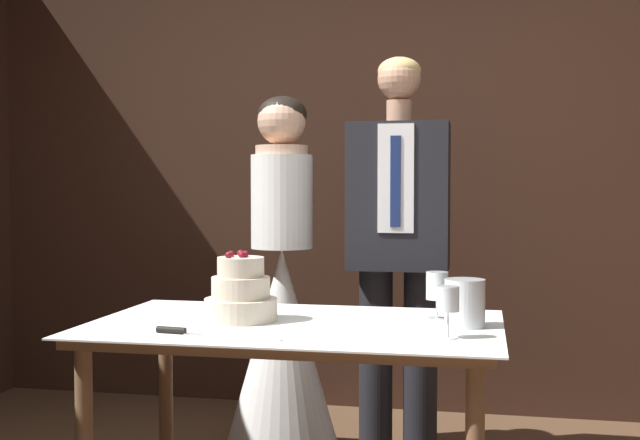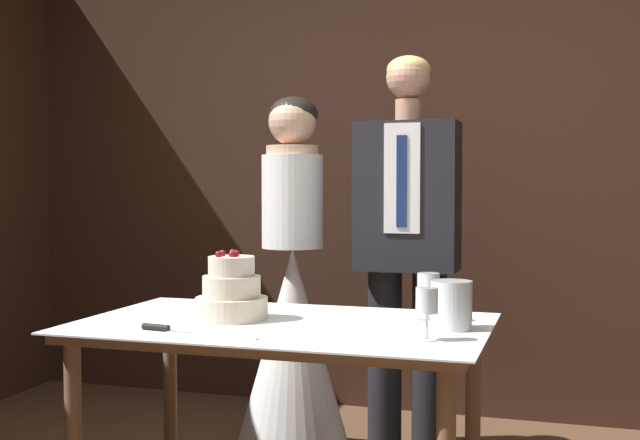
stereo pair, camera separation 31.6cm
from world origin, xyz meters
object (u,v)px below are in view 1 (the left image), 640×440
(hurricane_candle, at_px, (465,304))
(cake_table, at_px, (295,347))
(tiered_cake, at_px, (241,294))
(cake_knife, at_px, (194,333))
(wine_glass_middle, at_px, (437,287))
(groom, at_px, (398,239))
(wine_glass_near, at_px, (448,301))
(bride, at_px, (282,322))

(hurricane_candle, bearing_deg, cake_table, -175.51)
(tiered_cake, bearing_deg, cake_knife, -102.69)
(cake_table, bearing_deg, tiered_cake, 176.16)
(cake_knife, xyz_separation_m, wine_glass_middle, (0.74, 0.46, 0.11))
(cake_knife, distance_m, groom, 1.28)
(wine_glass_near, bearing_deg, bride, 127.57)
(wine_glass_near, xyz_separation_m, bride, (-0.79, 1.03, -0.27))
(tiered_cake, bearing_deg, cake_table, -3.84)
(cake_table, distance_m, hurricane_candle, 0.60)
(hurricane_candle, xyz_separation_m, bride, (-0.84, 0.82, -0.23))
(bride, height_order, groom, groom)
(cake_table, bearing_deg, wine_glass_middle, 20.98)
(cake_table, bearing_deg, bride, 107.08)
(cake_table, height_order, tiered_cake, tiered_cake)
(cake_table, height_order, cake_knife, cake_knife)
(cake_knife, relative_size, wine_glass_middle, 2.56)
(wine_glass_middle, bearing_deg, cake_knife, -148.03)
(bride, relative_size, groom, 0.91)
(cake_table, distance_m, tiered_cake, 0.26)
(wine_glass_near, relative_size, bride, 0.10)
(cake_knife, relative_size, wine_glass_near, 2.65)
(wine_glass_middle, height_order, groom, groom)
(hurricane_candle, distance_m, groom, 0.89)
(groom, bearing_deg, wine_glass_middle, -73.03)
(cake_table, xyz_separation_m, wine_glass_middle, (0.47, 0.18, 0.20))
(wine_glass_middle, relative_size, groom, 0.09)
(cake_knife, bearing_deg, bride, 97.76)
(wine_glass_near, bearing_deg, groom, 104.25)
(wine_glass_middle, xyz_separation_m, hurricane_candle, (0.10, -0.14, -0.04))
(groom, bearing_deg, cake_table, -107.09)
(tiered_cake, xyz_separation_m, hurricane_candle, (0.77, 0.03, -0.02))
(wine_glass_middle, distance_m, hurricane_candle, 0.17)
(tiered_cake, bearing_deg, wine_glass_near, -13.92)
(wine_glass_middle, relative_size, bride, 0.10)
(hurricane_candle, xyz_separation_m, groom, (-0.31, 0.82, 0.16))
(cake_table, xyz_separation_m, groom, (0.27, 0.86, 0.32))
(cake_table, height_order, wine_glass_near, wine_glass_near)
(wine_glass_middle, distance_m, bride, 1.04)
(groom, bearing_deg, bride, 179.91)
(tiered_cake, xyz_separation_m, groom, (0.46, 0.85, 0.14))
(wine_glass_middle, bearing_deg, tiered_cake, -165.92)
(wine_glass_near, distance_m, wine_glass_middle, 0.35)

